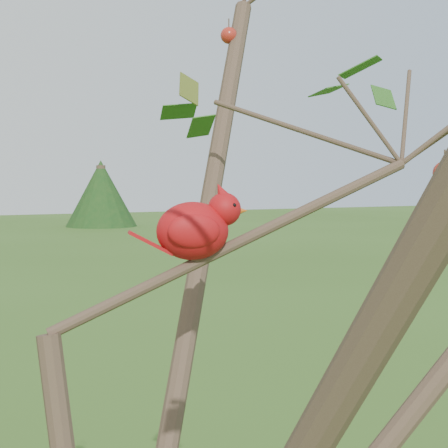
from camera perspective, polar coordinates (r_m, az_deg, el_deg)
name	(u,v)px	position (r m, az deg, el deg)	size (l,w,h in m)	color
crabapple_tree	(123,220)	(0.91, -8.39, 0.36)	(2.35, 2.05, 2.95)	#443125
cardinal	(197,228)	(1.06, -2.30, -0.31)	(0.19, 0.11, 0.13)	#AE0E14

